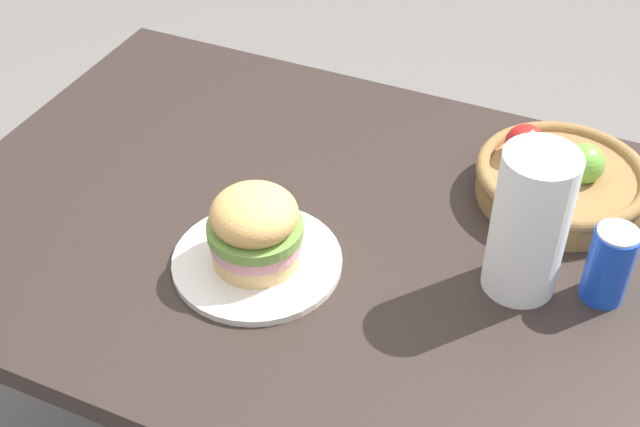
{
  "coord_description": "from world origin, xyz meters",
  "views": [
    {
      "loc": [
        0.37,
        -0.96,
        1.67
      ],
      "look_at": [
        -0.05,
        -0.04,
        0.81
      ],
      "focal_mm": 48.1,
      "sensor_mm": 36.0,
      "label": 1
    }
  ],
  "objects_px": {
    "paper_towel_roll": "(530,223)",
    "sandwich": "(255,228)",
    "plate": "(257,261)",
    "fruit_basket": "(561,178)",
    "soda_can": "(609,265)"
  },
  "relations": [
    {
      "from": "paper_towel_roll",
      "to": "sandwich",
      "type": "bearing_deg",
      "value": -161.62
    },
    {
      "from": "plate",
      "to": "fruit_basket",
      "type": "relative_size",
      "value": 0.91
    },
    {
      "from": "fruit_basket",
      "to": "sandwich",
      "type": "bearing_deg",
      "value": -137.39
    },
    {
      "from": "fruit_basket",
      "to": "paper_towel_roll",
      "type": "bearing_deg",
      "value": -92.39
    },
    {
      "from": "sandwich",
      "to": "soda_can",
      "type": "xyz_separation_m",
      "value": [
        0.5,
        0.15,
        -0.01
      ]
    },
    {
      "from": "soda_can",
      "to": "paper_towel_roll",
      "type": "relative_size",
      "value": 0.53
    },
    {
      "from": "plate",
      "to": "fruit_basket",
      "type": "xyz_separation_m",
      "value": [
        0.39,
        0.36,
        0.03
      ]
    },
    {
      "from": "sandwich",
      "to": "paper_towel_roll",
      "type": "xyz_separation_m",
      "value": [
        0.38,
        0.13,
        0.05
      ]
    },
    {
      "from": "sandwich",
      "to": "paper_towel_roll",
      "type": "bearing_deg",
      "value": 18.38
    },
    {
      "from": "plate",
      "to": "paper_towel_roll",
      "type": "height_order",
      "value": "paper_towel_roll"
    },
    {
      "from": "plate",
      "to": "sandwich",
      "type": "xyz_separation_m",
      "value": [
        0.0,
        0.0,
        0.07
      ]
    },
    {
      "from": "soda_can",
      "to": "fruit_basket",
      "type": "distance_m",
      "value": 0.24
    },
    {
      "from": "fruit_basket",
      "to": "paper_towel_roll",
      "type": "height_order",
      "value": "paper_towel_roll"
    },
    {
      "from": "plate",
      "to": "sandwich",
      "type": "height_order",
      "value": "sandwich"
    },
    {
      "from": "fruit_basket",
      "to": "paper_towel_roll",
      "type": "xyz_separation_m",
      "value": [
        -0.01,
        -0.23,
        0.08
      ]
    }
  ]
}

